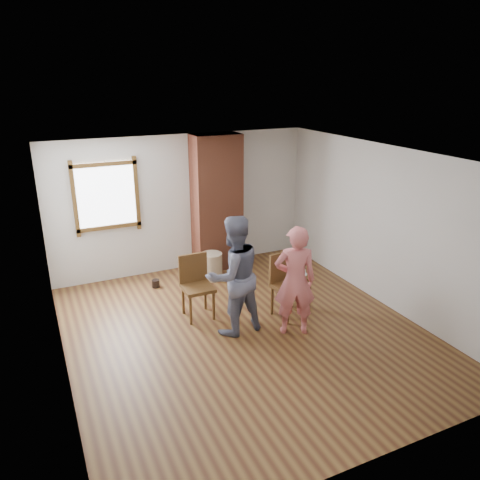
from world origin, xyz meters
name	(u,v)px	position (x,y,z in m)	size (l,w,h in m)	color
ground	(245,332)	(0.00, 0.00, 0.00)	(5.50, 5.50, 0.00)	brown
room_shell	(224,205)	(-0.06, 0.61, 1.81)	(5.04, 5.52, 2.62)	silver
brick_chimney	(217,203)	(0.60, 2.50, 1.30)	(0.90, 0.50, 2.60)	#954E35
stoneware_crock	(212,266)	(0.27, 1.99, 0.25)	(0.39, 0.39, 0.50)	tan
dark_pot	(156,283)	(-0.78, 2.07, 0.07)	(0.14, 0.14, 0.14)	black
dining_chair_left	(196,282)	(-0.46, 0.81, 0.56)	(0.47, 0.47, 0.99)	brown
dining_chair_right	(286,281)	(0.84, 0.24, 0.57)	(0.55, 0.55, 1.01)	brown
side_table	(301,285)	(1.15, 0.30, 0.40)	(0.40, 0.40, 0.60)	brown
cake_plate	(302,274)	(1.15, 0.30, 0.60)	(0.18, 0.18, 0.01)	white
cake_slice	(302,272)	(1.16, 0.30, 0.64)	(0.08, 0.07, 0.06)	white
man	(234,276)	(-0.13, 0.11, 0.90)	(0.87, 0.68, 1.79)	#131635
person_pink	(295,281)	(0.66, -0.29, 0.83)	(0.60, 0.40, 1.66)	#DA6D6E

